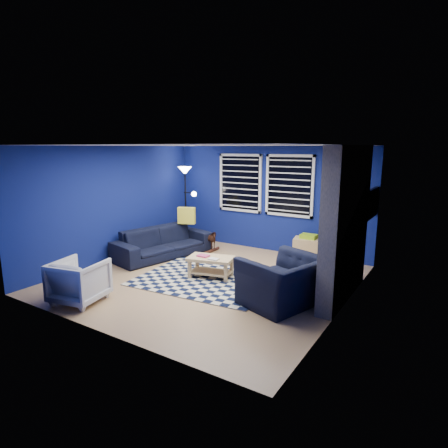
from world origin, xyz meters
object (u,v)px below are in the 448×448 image
at_px(sofa, 163,242).
at_px(cabinet, 308,249).
at_px(armchair_big, 283,282).
at_px(rocking_horse, 208,240).
at_px(armchair_bent, 79,281).
at_px(floor_lamp, 186,181).
at_px(tv, 371,204).
at_px(coffee_table, 211,263).

height_order(sofa, cabinet, sofa).
bearing_deg(armchair_big, sofa, -88.66).
distance_m(rocking_horse, cabinet, 2.37).
distance_m(armchair_bent, cabinet, 4.73).
distance_m(armchair_bent, floor_lamp, 4.12).
distance_m(tv, armchair_big, 2.67).
bearing_deg(floor_lamp, sofa, -79.41).
xyz_separation_m(sofa, armchair_bent, (0.58, -2.68, 0.02)).
relative_size(sofa, coffee_table, 2.40).
xyz_separation_m(coffee_table, cabinet, (1.22, 2.01, -0.03)).
xyz_separation_m(armchair_big, floor_lamp, (-3.64, 2.20, 1.24)).
bearing_deg(armchair_bent, coffee_table, -131.19).
relative_size(tv, cabinet, 1.45).
bearing_deg(rocking_horse, armchair_big, -125.32).
bearing_deg(armchair_big, armchair_bent, -41.73).
bearing_deg(armchair_bent, rocking_horse, -103.36).
bearing_deg(sofa, floor_lamp, 23.24).
distance_m(tv, coffee_table, 3.31).
distance_m(coffee_table, cabinet, 2.35).
relative_size(rocking_horse, cabinet, 0.79).
height_order(armchair_big, armchair_bent, armchair_big).
xyz_separation_m(armchair_bent, coffee_table, (1.14, 2.09, -0.05)).
xyz_separation_m(sofa, rocking_horse, (0.64, 0.87, -0.03)).
xyz_separation_m(tv, coffee_table, (-2.47, -1.90, -1.10)).
relative_size(cabinet, floor_lamp, 0.35).
xyz_separation_m(tv, cabinet, (-1.26, 0.11, -1.13)).
relative_size(coffee_table, floor_lamp, 0.48).
distance_m(armchair_big, rocking_horse, 3.37).
xyz_separation_m(armchair_big, coffee_table, (-1.69, 0.45, -0.09)).
bearing_deg(coffee_table, armchair_bent, -118.74).
relative_size(armchair_bent, coffee_table, 0.81).
height_order(tv, floor_lamp, floor_lamp).
bearing_deg(floor_lamp, rocking_horse, -18.45).
distance_m(tv, cabinet, 1.69).
bearing_deg(tv, sofa, -162.69).
distance_m(sofa, coffee_table, 1.83).
bearing_deg(sofa, coffee_table, -96.27).
bearing_deg(tv, armchair_bent, -132.21).
relative_size(armchair_bent, floor_lamp, 0.39).
distance_m(coffee_table, floor_lamp, 2.94).
bearing_deg(cabinet, floor_lamp, 173.04).
distance_m(tv, sofa, 4.53).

